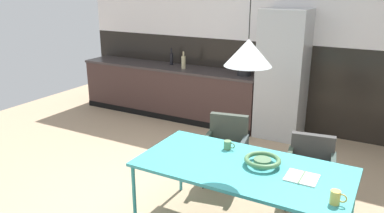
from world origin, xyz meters
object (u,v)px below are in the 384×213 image
(bottle_oil_tall, at_px, (184,62))
(open_book, at_px, (302,178))
(mug_wide_latte, at_px, (228,145))
(armchair_head_of_table, at_px, (226,141))
(mug_tall_blue, at_px, (336,197))
(bottle_wine_green, at_px, (171,58))
(refrigerator_column, at_px, (283,75))
(pendant_lamp_over_table_near, at_px, (248,52))
(armchair_far_side, at_px, (311,161))
(fruit_bowl, at_px, (262,160))
(dining_table, at_px, (243,169))
(cooking_pot, at_px, (244,70))

(bottle_oil_tall, bearing_deg, open_book, -44.19)
(mug_wide_latte, bearing_deg, armchair_head_of_table, 114.70)
(mug_tall_blue, xyz_separation_m, bottle_wine_green, (-3.33, 3.04, 0.24))
(refrigerator_column, bearing_deg, bottle_oil_tall, -178.46)
(open_book, height_order, pendant_lamp_over_table_near, pendant_lamp_over_table_near)
(mug_wide_latte, bearing_deg, refrigerator_column, 93.90)
(refrigerator_column, height_order, armchair_head_of_table, refrigerator_column)
(armchair_far_side, relative_size, mug_tall_blue, 6.06)
(fruit_bowl, bearing_deg, dining_table, -148.69)
(cooking_pot, bearing_deg, armchair_far_side, -50.06)
(cooking_pot, distance_m, bottle_wine_green, 1.46)
(bottle_oil_tall, bearing_deg, mug_wide_latte, -51.38)
(fruit_bowl, relative_size, open_book, 1.26)
(dining_table, xyz_separation_m, bottle_oil_tall, (-2.15, 2.61, 0.33))
(refrigerator_column, height_order, pendant_lamp_over_table_near, pendant_lamp_over_table_near)
(armchair_head_of_table, relative_size, mug_wide_latte, 6.86)
(open_book, distance_m, bottle_wine_green, 4.10)
(armchair_head_of_table, height_order, bottle_oil_tall, bottle_oil_tall)
(dining_table, relative_size, cooking_pot, 8.41)
(mug_tall_blue, bearing_deg, armchair_head_of_table, 140.44)
(open_book, distance_m, cooking_pot, 3.07)
(dining_table, height_order, pendant_lamp_over_table_near, pendant_lamp_over_table_near)
(fruit_bowl, distance_m, pendant_lamp_over_table_near, 0.99)
(fruit_bowl, xyz_separation_m, pendant_lamp_over_table_near, (-0.15, -0.09, 0.98))
(armchair_far_side, relative_size, bottle_wine_green, 2.48)
(refrigerator_column, relative_size, cooking_pot, 8.60)
(pendant_lamp_over_table_near, bearing_deg, refrigerator_column, 99.24)
(armchair_head_of_table, relative_size, open_book, 3.08)
(refrigerator_column, relative_size, bottle_oil_tall, 6.60)
(armchair_head_of_table, relative_size, bottle_oil_tall, 2.74)
(armchair_far_side, bearing_deg, mug_tall_blue, 100.88)
(armchair_far_side, relative_size, cooking_pot, 3.28)
(armchair_head_of_table, bearing_deg, refrigerator_column, -104.91)
(mug_tall_blue, bearing_deg, bottle_wine_green, 137.59)
(armchair_head_of_table, bearing_deg, mug_wide_latte, 103.92)
(mug_wide_latte, relative_size, bottle_oil_tall, 0.40)
(dining_table, distance_m, armchair_head_of_table, 1.07)
(dining_table, bearing_deg, mug_wide_latte, 135.47)
(refrigerator_column, bearing_deg, mug_wide_latte, -86.10)
(armchair_far_side, relative_size, fruit_bowl, 2.24)
(refrigerator_column, height_order, mug_tall_blue, refrigerator_column)
(mug_wide_latte, bearing_deg, bottle_wine_green, 131.44)
(pendant_lamp_over_table_near, bearing_deg, fruit_bowl, 30.96)
(armchair_far_side, distance_m, mug_wide_latte, 0.97)
(dining_table, relative_size, bottle_wine_green, 6.36)
(open_book, relative_size, mug_wide_latte, 2.23)
(mug_wide_latte, relative_size, cooking_pot, 0.52)
(fruit_bowl, xyz_separation_m, bottle_oil_tall, (-2.29, 2.52, 0.25))
(dining_table, height_order, bottle_oil_tall, bottle_oil_tall)
(mug_tall_blue, distance_m, cooking_pot, 3.46)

